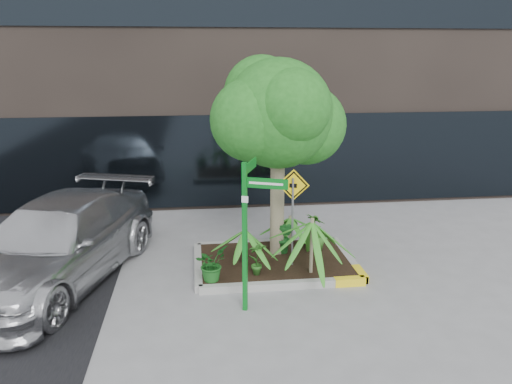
{
  "coord_description": "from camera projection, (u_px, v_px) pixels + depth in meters",
  "views": [
    {
      "loc": [
        -1.37,
        -9.32,
        4.31
      ],
      "look_at": [
        -0.2,
        0.2,
        1.66
      ],
      "focal_mm": 35.0,
      "sensor_mm": 36.0,
      "label": 1
    }
  ],
  "objects": [
    {
      "name": "parked_car",
      "position": [
        57.0,
        242.0,
        9.66
      ],
      "size": [
        3.82,
        5.87,
        1.58
      ],
      "primitive_type": "imported",
      "rotation": [
        0.0,
        0.0,
        -0.32
      ],
      "color": "silver",
      "rests_on": "ground"
    },
    {
      "name": "shrub_c",
      "position": [
        257.0,
        258.0,
        9.68
      ],
      "size": [
        0.41,
        0.41,
        0.68
      ],
      "primitive_type": "imported",
      "rotation": [
        0.0,
        0.0,
        3.32
      ],
      "color": "#29631E",
      "rests_on": "planter"
    },
    {
      "name": "palm_front",
      "position": [
        312.0,
        222.0,
        9.59
      ],
      "size": [
        1.26,
        1.26,
        1.4
      ],
      "color": "gray",
      "rests_on": "ground"
    },
    {
      "name": "ground",
      "position": [
        267.0,
        272.0,
        10.23
      ],
      "size": [
        80.0,
        80.0,
        0.0
      ],
      "primitive_type": "plane",
      "color": "gray",
      "rests_on": "ground"
    },
    {
      "name": "planter",
      "position": [
        276.0,
        261.0,
        10.49
      ],
      "size": [
        3.35,
        2.36,
        0.15
      ],
      "color": "#9E9E99",
      "rests_on": "ground"
    },
    {
      "name": "palm_left",
      "position": [
        245.0,
        230.0,
        9.96
      ],
      "size": [
        0.93,
        0.93,
        1.03
      ],
      "color": "gray",
      "rests_on": "ground"
    },
    {
      "name": "shrub_a",
      "position": [
        211.0,
        264.0,
        9.44
      ],
      "size": [
        0.84,
        0.84,
        0.67
      ],
      "primitive_type": "imported",
      "rotation": [
        0.0,
        0.0,
        0.96
      ],
      "color": "#19571B",
      "rests_on": "planter"
    },
    {
      "name": "palm_back",
      "position": [
        290.0,
        218.0,
        11.19
      ],
      "size": [
        0.74,
        0.74,
        0.83
      ],
      "color": "gray",
      "rests_on": "ground"
    },
    {
      "name": "tree",
      "position": [
        278.0,
        114.0,
        10.08
      ],
      "size": [
        2.87,
        2.55,
        4.31
      ],
      "color": "gray",
      "rests_on": "ground"
    },
    {
      "name": "shrub_d",
      "position": [
        285.0,
        237.0,
        10.73
      ],
      "size": [
        0.55,
        0.55,
        0.71
      ],
      "primitive_type": "imported",
      "rotation": [
        0.0,
        0.0,
        5.65
      ],
      "color": "#18551E",
      "rests_on": "planter"
    },
    {
      "name": "shrub_b",
      "position": [
        315.0,
        232.0,
        10.91
      ],
      "size": [
        0.64,
        0.64,
        0.82
      ],
      "primitive_type": "imported",
      "rotation": [
        0.0,
        0.0,
        2.14
      ],
      "color": "#316F21",
      "rests_on": "planter"
    },
    {
      "name": "street_sign_post",
      "position": [
        248.0,
        221.0,
        8.32
      ],
      "size": [
        0.73,
        0.96,
        2.63
      ],
      "rotation": [
        0.0,
        0.0,
        -0.38
      ],
      "color": "#0B791E",
      "rests_on": "ground"
    },
    {
      "name": "cattle_sign",
      "position": [
        293.0,
        202.0,
        9.77
      ],
      "size": [
        0.6,
        0.21,
        2.03
      ],
      "rotation": [
        0.0,
        0.0,
        -0.3
      ],
      "color": "slate",
      "rests_on": "ground"
    }
  ]
}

